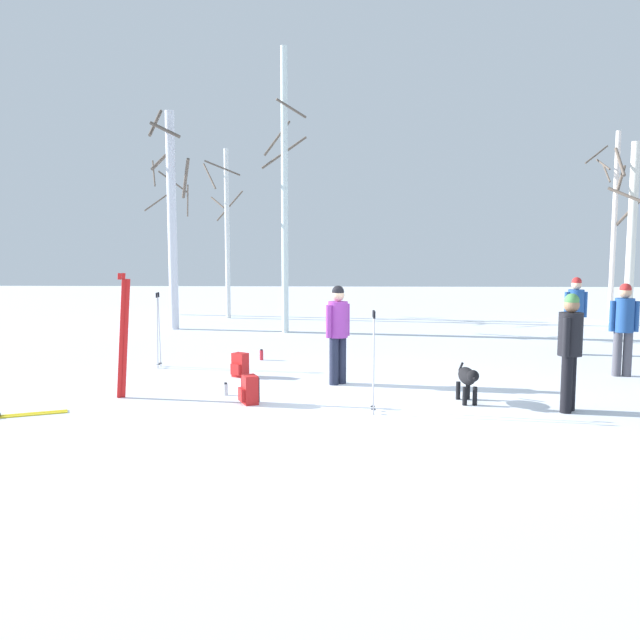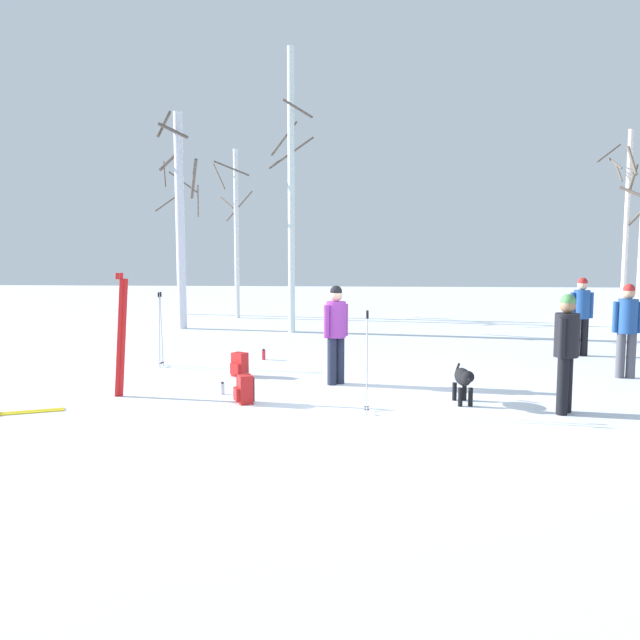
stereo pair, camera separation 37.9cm
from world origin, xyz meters
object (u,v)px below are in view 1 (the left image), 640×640
Objects in this scene: ski_poles_0 at (374,359)px; water_bottle_1 at (226,389)px; person_1 at (624,323)px; birch_tree_2 at (227,230)px; ski_pair_planted_1 at (123,336)px; dog at (467,378)px; backpack_0 at (240,365)px; ski_poles_1 at (158,328)px; backpack_1 at (249,390)px; birch_tree_3 at (285,189)px; person_3 at (570,344)px; birch_tree_0 at (170,229)px; water_bottle_0 at (261,355)px; birch_tree_4 at (613,224)px; birch_tree_1 at (172,216)px; birch_tree_5 at (631,230)px; person_0 at (338,328)px.

water_bottle_1 is (-2.32, 1.04, -0.69)m from ski_poles_0.
person_1 is 7.31m from water_bottle_1.
ski_pair_planted_1 is at bearing -88.02° from birch_tree_2.
dog reaches higher than backpack_0.
ski_poles_1 is 3.38× the size of backpack_1.
person_3 is at bearing -60.99° from birch_tree_3.
birch_tree_0 is at bearing 109.23° from backpack_1.
backpack_0 is (1.75, -0.90, -0.58)m from ski_poles_1.
birch_tree_3 is (0.11, 4.54, 3.83)m from water_bottle_0.
water_bottle_0 is 12.86m from birch_tree_4.
person_3 is 0.27× the size of birch_tree_1.
person_1 is at bearing 55.06° from person_3.
person_1 is at bearing -43.99° from birch_tree_0.
ski_poles_0 is at bearing -14.03° from backpack_1.
ski_poles_0 is (-2.82, -0.16, -0.20)m from person_3.
ski_pair_planted_1 is at bearing 169.40° from backpack_1.
birch_tree_0 is 0.96× the size of birch_tree_4.
birch_tree_0 is (-6.45, 13.65, 2.21)m from ski_poles_0.
birch_tree_0 is at bearing 115.31° from ski_poles_0.
birch_tree_0 is at bearing 114.90° from water_bottle_0.
birch_tree_5 is (3.50, 8.10, 1.91)m from person_1.
birch_tree_4 is (3.27, 8.86, 2.11)m from person_1.
birch_tree_4 is (14.43, -1.92, 0.09)m from birch_tree_0.
water_bottle_1 is at bearing -92.04° from birch_tree_3.
person_0 is 5.31m from person_1.
birch_tree_3 is (-1.51, 6.94, 2.95)m from person_0.
person_0 is 0.31× the size of birch_tree_2.
birch_tree_1 reaches higher than birch_tree_2.
birch_tree_1 is at bearing -108.97° from birch_tree_2.
birch_tree_4 reaches higher than birch_tree_2.
birch_tree_2 is at bearing 104.60° from water_bottle_0.
dog is 4.35× the size of water_bottle_1.
person_0 is at bearing 104.80° from ski_poles_0.
birch_tree_2 is at bearing 91.98° from ski_pair_planted_1.
birch_tree_1 is (-1.44, 8.73, 2.27)m from ski_pair_planted_1.
birch_tree_2 is at bearing 99.69° from water_bottle_1.
birch_tree_1 is 0.82× the size of birch_tree_3.
backpack_1 is 10.21m from birch_tree_1.
person_0 is 1.17× the size of ski_poles_0.
backpack_1 is 12.66m from birch_tree_2.
ski_poles_1 is 3.38× the size of backpack_0.
ski_poles_1 reaches higher than water_bottle_1.
water_bottle_1 is at bearing -92.89° from water_bottle_0.
ski_poles_0 is 15.26m from birch_tree_0.
dog is 15.45m from birch_tree_0.
person_1 is 7.45× the size of water_bottle_0.
birch_tree_4 is at bearing 34.45° from ski_poles_1.
person_3 is at bearing -60.24° from birch_tree_2.
ski_poles_0 is 0.26× the size of birch_tree_2.
ski_poles_1 is 14.79m from birch_tree_4.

